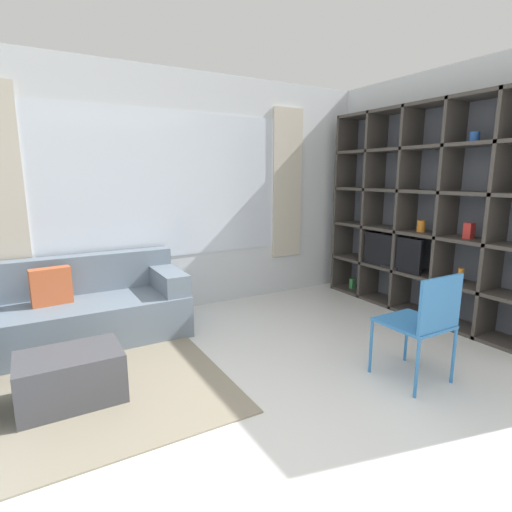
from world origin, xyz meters
TOP-DOWN VIEW (x-y plane):
  - ground_plane at (0.00, 0.00)m, footprint 16.00×16.00m
  - wall_back at (0.00, 3.02)m, footprint 6.40×0.11m
  - wall_right at (2.64, 1.49)m, footprint 0.07×4.19m
  - area_rug at (-1.37, 1.60)m, footprint 2.46×1.89m
  - shelving_unit at (2.45, 1.47)m, footprint 0.37×2.62m
  - couch_main at (-1.01, 2.57)m, footprint 1.88×0.82m
  - ottoman at (-1.23, 1.45)m, footprint 0.68×0.46m
  - folding_chair at (1.10, 0.41)m, footprint 0.44×0.46m

SIDE VIEW (x-z plane):
  - ground_plane at x=0.00m, z-range 0.00..0.00m
  - area_rug at x=-1.37m, z-range 0.00..0.01m
  - ottoman at x=-1.23m, z-range 0.00..0.36m
  - couch_main at x=-1.01m, z-range -0.10..0.69m
  - folding_chair at x=1.10m, z-range 0.09..0.95m
  - shelving_unit at x=2.45m, z-range -0.01..2.31m
  - wall_right at x=2.64m, z-range 0.00..2.70m
  - wall_back at x=0.00m, z-range 0.01..2.71m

